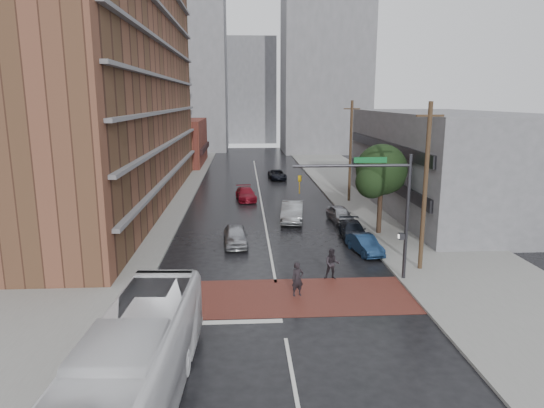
{
  "coord_description": "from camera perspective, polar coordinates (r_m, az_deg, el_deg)",
  "views": [
    {
      "loc": [
        -1.72,
        -23.11,
        10.1
      ],
      "look_at": [
        0.07,
        7.31,
        3.5
      ],
      "focal_mm": 32.0,
      "sensor_mm": 36.0,
      "label": 1
    }
  ],
  "objects": [
    {
      "name": "distant_tower_center",
      "position": [
        118.13,
        -2.61,
        13.14
      ],
      "size": [
        12.0,
        10.0,
        24.0
      ],
      "primitive_type": "cube",
      "color": "gray",
      "rests_on": "ground"
    },
    {
      "name": "pedestrian_a",
      "position": [
        25.59,
        3.03,
        -8.84
      ],
      "size": [
        0.78,
        0.64,
        1.83
      ],
      "primitive_type": "imported",
      "rotation": [
        0.0,
        0.0,
        0.34
      ],
      "color": "black",
      "rests_on": "ground"
    },
    {
      "name": "ground",
      "position": [
        25.28,
        0.83,
        -11.33
      ],
      "size": [
        160.0,
        160.0,
        0.0
      ],
      "primitive_type": "plane",
      "color": "black",
      "rests_on": "ground"
    },
    {
      "name": "car_travel_a",
      "position": [
        34.29,
        -4.32,
        -3.72
      ],
      "size": [
        1.89,
        4.2,
        1.4
      ],
      "primitive_type": "imported",
      "rotation": [
        0.0,
        0.0,
        0.06
      ],
      "color": "#9D9FA5",
      "rests_on": "ground"
    },
    {
      "name": "storefront_west",
      "position": [
        78.07,
        -11.02,
        7.15
      ],
      "size": [
        8.0,
        16.0,
        7.0
      ],
      "primitive_type": "cube",
      "color": "brown",
      "rests_on": "ground"
    },
    {
      "name": "utility_pole_far",
      "position": [
        48.52,
        9.22,
        6.2
      ],
      "size": [
        1.6,
        0.26,
        10.0
      ],
      "color": "#473321",
      "rests_on": "ground"
    },
    {
      "name": "suv_travel",
      "position": [
        62.4,
        0.62,
        3.47
      ],
      "size": [
        2.35,
        4.48,
        1.2
      ],
      "primitive_type": "imported",
      "rotation": [
        0.0,
        0.0,
        0.08
      ],
      "color": "black",
      "rests_on": "ground"
    },
    {
      "name": "distant_tower_west",
      "position": [
        102.02,
        -10.67,
        15.34
      ],
      "size": [
        18.0,
        16.0,
        32.0
      ],
      "primitive_type": "cube",
      "color": "gray",
      "rests_on": "ground"
    },
    {
      "name": "transit_bus",
      "position": [
        17.01,
        -15.96,
        -18.17
      ],
      "size": [
        3.4,
        11.83,
        3.26
      ],
      "primitive_type": "imported",
      "rotation": [
        0.0,
        0.0,
        -0.06
      ],
      "color": "white",
      "rests_on": "ground"
    },
    {
      "name": "car_parked_far",
      "position": [
        41.02,
        7.99,
        -1.19
      ],
      "size": [
        2.03,
        4.08,
        1.34
      ],
      "primitive_type": "imported",
      "rotation": [
        0.0,
        0.0,
        0.12
      ],
      "color": "#94959B",
      "rests_on": "ground"
    },
    {
      "name": "building_east",
      "position": [
        47.13,
        19.46,
        4.7
      ],
      "size": [
        11.0,
        26.0,
        9.0
      ],
      "primitive_type": "cube",
      "color": "gray",
      "rests_on": "ground"
    },
    {
      "name": "signal_mast",
      "position": [
        27.24,
        12.83,
        0.55
      ],
      "size": [
        6.5,
        0.3,
        7.2
      ],
      "color": "#2D2D33",
      "rests_on": "ground"
    },
    {
      "name": "car_parked_near",
      "position": [
        33.05,
        10.85,
        -4.68
      ],
      "size": [
        1.97,
        3.9,
        1.23
      ],
      "primitive_type": "imported",
      "rotation": [
        0.0,
        0.0,
        0.19
      ],
      "color": "#152C4C",
      "rests_on": "ground"
    },
    {
      "name": "car_parked_mid",
      "position": [
        36.33,
        9.51,
        -3.08
      ],
      "size": [
        1.95,
        4.35,
        1.24
      ],
      "primitive_type": "imported",
      "rotation": [
        0.0,
        0.0,
        -0.05
      ],
      "color": "black",
      "rests_on": "ground"
    },
    {
      "name": "crosswalk",
      "position": [
        25.73,
        0.74,
        -10.87
      ],
      "size": [
        14.0,
        5.0,
        0.02
      ],
      "primitive_type": "cube",
      "color": "maroon",
      "rests_on": "ground"
    },
    {
      "name": "sidewalk_west",
      "position": [
        50.1,
        -14.56,
        0.28
      ],
      "size": [
        9.0,
        90.0,
        0.15
      ],
      "primitive_type": "cube",
      "color": "gray",
      "rests_on": "ground"
    },
    {
      "name": "street_tree",
      "position": [
        36.99,
        12.76,
        3.58
      ],
      "size": [
        4.2,
        4.1,
        6.9
      ],
      "color": "#332319",
      "rests_on": "ground"
    },
    {
      "name": "utility_pole_near",
      "position": [
        29.5,
        17.58,
        1.96
      ],
      "size": [
        1.6,
        0.26,
        10.0
      ],
      "color": "#473321",
      "rests_on": "ground"
    },
    {
      "name": "pedestrian_b",
      "position": [
        28.07,
        7.09,
        -7.0
      ],
      "size": [
        0.94,
        0.77,
        1.8
      ],
      "primitive_type": "imported",
      "rotation": [
        0.0,
        0.0,
        -0.1
      ],
      "color": "black",
      "rests_on": "ground"
    },
    {
      "name": "car_travel_b",
      "position": [
        40.75,
        2.41,
        -0.93
      ],
      "size": [
        2.44,
        5.26,
        1.67
      ],
      "primitive_type": "imported",
      "rotation": [
        0.0,
        0.0,
        -0.14
      ],
      "color": "#94989B",
      "rests_on": "ground"
    },
    {
      "name": "distant_tower_east",
      "position": [
        96.72,
        6.26,
        16.84
      ],
      "size": [
        16.0,
        14.0,
        36.0
      ],
      "primitive_type": "cube",
      "color": "gray",
      "rests_on": "ground"
    },
    {
      "name": "apartment_block",
      "position": [
        48.84,
        -18.69,
        16.19
      ],
      "size": [
        10.0,
        44.0,
        28.0
      ],
      "primitive_type": "cube",
      "color": "brown",
      "rests_on": "ground"
    },
    {
      "name": "sidewalk_east",
      "position": [
        50.89,
        11.75,
        0.6
      ],
      "size": [
        9.0,
        90.0,
        0.15
      ],
      "primitive_type": "cube",
      "color": "gray",
      "rests_on": "ground"
    },
    {
      "name": "car_travel_c",
      "position": [
        49.44,
        -3.09,
        1.19
      ],
      "size": [
        2.32,
        4.66,
        1.3
      ],
      "primitive_type": "imported",
      "rotation": [
        0.0,
        0.0,
        0.11
      ],
      "color": "maroon",
      "rests_on": "ground"
    }
  ]
}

